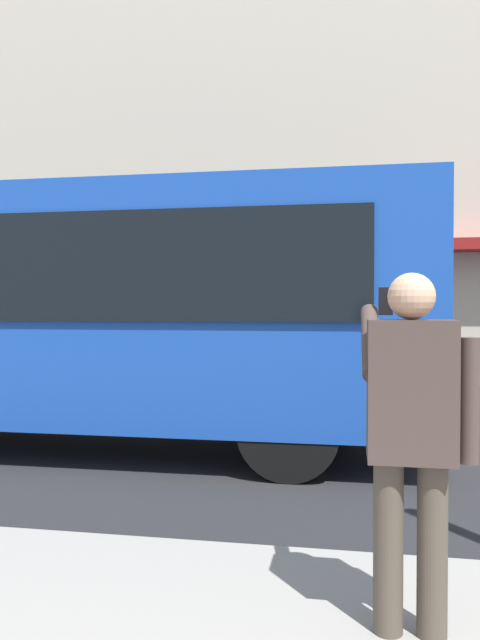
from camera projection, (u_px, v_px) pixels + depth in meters
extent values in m
plane|color=#232326|center=(253.00, 444.00, 7.49)|extent=(60.00, 60.00, 0.00)
cube|color=beige|center=(299.00, 121.00, 14.06)|extent=(28.00, 0.80, 12.00)
cube|color=maroon|center=(461.00, 246.00, 12.91)|extent=(4.40, 1.10, 0.24)
cube|color=#1947AD|center=(55.00, 307.00, 7.50)|extent=(9.00, 2.50, 2.60)
cylinder|color=black|center=(305.00, 397.00, 8.08)|extent=(1.00, 0.28, 1.00)
cylinder|color=black|center=(289.00, 429.00, 5.92)|extent=(1.00, 0.28, 1.00)
cylinder|color=#4C4238|center=(432.00, 549.00, 2.83)|extent=(0.14, 0.14, 0.82)
cylinder|color=#4C4238|center=(388.00, 546.00, 2.87)|extent=(0.14, 0.14, 0.82)
cube|color=#473833|center=(411.00, 390.00, 2.84)|extent=(0.40, 0.24, 0.66)
sphere|color=#D8A884|center=(412.00, 296.00, 2.83)|extent=(0.22, 0.22, 0.22)
cylinder|color=#473833|center=(469.00, 401.00, 2.79)|extent=(0.09, 0.09, 0.58)
cylinder|color=#473833|center=(371.00, 341.00, 3.02)|extent=(0.09, 0.48, 0.37)
cube|color=black|center=(386.00, 301.00, 3.14)|extent=(0.07, 0.01, 0.14)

